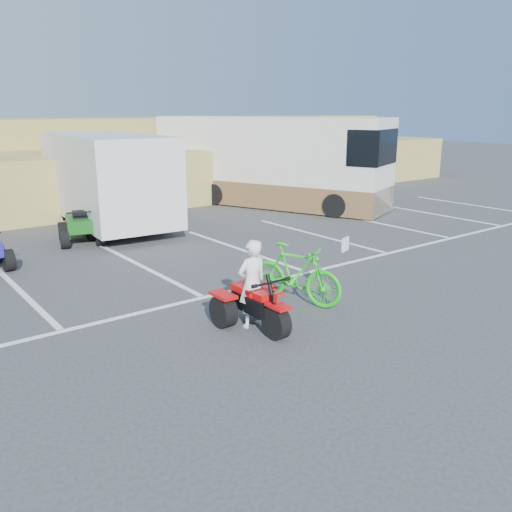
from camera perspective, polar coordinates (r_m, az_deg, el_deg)
ground at (r=8.62m, az=3.05°, el=-8.65°), size 100.00×100.00×0.00m
parking_stripes at (r=12.21m, az=-6.21°, el=-1.43°), size 28.00×5.16×0.01m
grass_embankment at (r=22.17m, az=-24.02°, el=8.59°), size 40.00×8.50×3.10m
red_trike_atv at (r=8.96m, az=0.17°, el=-7.66°), size 1.10×1.45×0.93m
rider at (r=8.82m, az=-0.40°, el=-2.94°), size 0.55×0.36×1.47m
green_dirt_bike at (r=9.98m, az=4.17°, el=-1.88°), size 1.14×1.93×1.12m
cargo_trailer at (r=16.99m, az=-15.41°, el=7.97°), size 2.82×6.10×2.77m
rv_motorhome at (r=20.30m, az=1.44°, el=9.25°), size 5.40×9.00×3.17m
quad_atv_green at (r=15.32m, az=-17.87°, el=1.32°), size 1.45×1.71×0.96m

